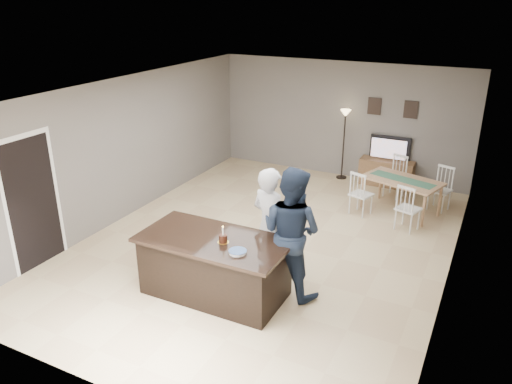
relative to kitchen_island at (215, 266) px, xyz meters
The scene contains 14 objects.
floor 1.86m from the kitchen_island, 90.00° to the left, with size 8.00×8.00×0.00m, color tan.
room_shell 2.18m from the kitchen_island, 90.00° to the left, with size 8.00×8.00×8.00m.
kitchen_island is the anchor object (origin of this frame).
tv_console 5.70m from the kitchen_island, 77.84° to the left, with size 1.20×0.40×0.60m, color brown.
television 5.78m from the kitchen_island, 77.99° to the left, with size 0.91×0.12×0.53m, color black.
tv_screen_glow 5.70m from the kitchen_island, 77.82° to the left, with size 0.78×0.78×0.00m, color orange.
picture_frames 6.03m from the kitchen_island, 78.74° to the left, with size 1.10×0.02×0.38m.
doorway 3.14m from the kitchen_island, behind, with size 0.00×2.10×2.65m.
woman 1.00m from the kitchen_island, 51.62° to the left, with size 0.66×0.44×1.82m, color silver.
man 1.21m from the kitchen_island, 30.07° to the left, with size 0.94×0.73×1.94m, color #192337.
birthday_cake 0.54m from the kitchen_island, 12.32° to the right, with size 0.16×0.16×0.25m.
plate_stack 0.72m from the kitchen_island, 23.78° to the right, with size 0.24×0.24×0.04m.
dining_table 4.57m from the kitchen_island, 66.80° to the left, with size 1.84×2.01×0.90m.
floor_lamp 5.65m from the kitchen_island, 88.46° to the left, with size 0.25×0.25×1.65m.
Camera 1 is at (3.35, -7.15, 4.13)m, focal length 35.00 mm.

